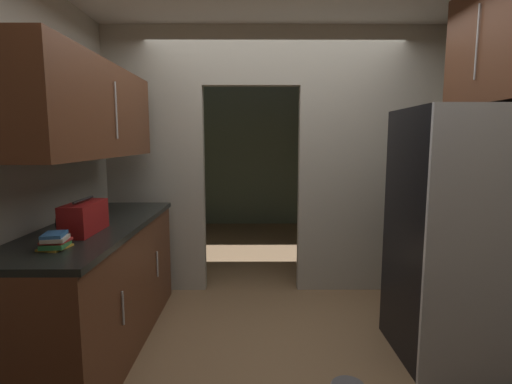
{
  "coord_description": "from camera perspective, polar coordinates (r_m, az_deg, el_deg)",
  "views": [
    {
      "loc": [
        -0.21,
        -2.66,
        1.54
      ],
      "look_at": [
        -0.19,
        0.45,
        1.13
      ],
      "focal_mm": 27.0,
      "sensor_mm": 36.0,
      "label": 1
    }
  ],
  "objects": [
    {
      "name": "ground",
      "position": [
        3.08,
        3.85,
        -22.45
      ],
      "size": [
        20.0,
        20.0,
        0.0
      ],
      "primitive_type": "plane",
      "color": "brown"
    },
    {
      "name": "boombox",
      "position": [
        2.77,
        -24.13,
        -3.48
      ],
      "size": [
        0.18,
        0.41,
        0.23
      ],
      "color": "maroon",
      "rests_on": "lower_cabinet_run"
    },
    {
      "name": "book_stack",
      "position": [
        2.45,
        -27.61,
        -6.49
      ],
      "size": [
        0.16,
        0.18,
        0.09
      ],
      "color": "gold",
      "rests_on": "lower_cabinet_run"
    },
    {
      "name": "upper_cabinet_counterside",
      "position": [
        2.98,
        -23.36,
        11.04
      ],
      "size": [
        0.36,
        1.78,
        0.65
      ],
      "color": "brown"
    },
    {
      "name": "upper_cabinet_fridgeside",
      "position": [
        3.28,
        32.8,
        18.16
      ],
      "size": [
        0.36,
        0.92,
        0.83
      ],
      "color": "brown"
    },
    {
      "name": "adjoining_room_shell",
      "position": [
        6.06,
        1.63,
        5.53
      ],
      "size": [
        3.35,
        3.27,
        2.64
      ],
      "color": "slate",
      "rests_on": "ground"
    },
    {
      "name": "refrigerator",
      "position": [
        3.07,
        28.14,
        -5.73
      ],
      "size": [
        0.84,
        0.78,
        1.76
      ],
      "color": "black",
      "rests_on": "ground"
    },
    {
      "name": "kitchen_partition",
      "position": [
        3.91,
        3.7,
        5.57
      ],
      "size": [
        3.35,
        0.12,
        2.64
      ],
      "color": "#ADA899",
      "rests_on": "ground"
    },
    {
      "name": "lower_cabinet_run",
      "position": [
        3.16,
        -22.11,
        -12.77
      ],
      "size": [
        0.65,
        1.98,
        0.94
      ],
      "color": "brown",
      "rests_on": "ground"
    }
  ]
}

